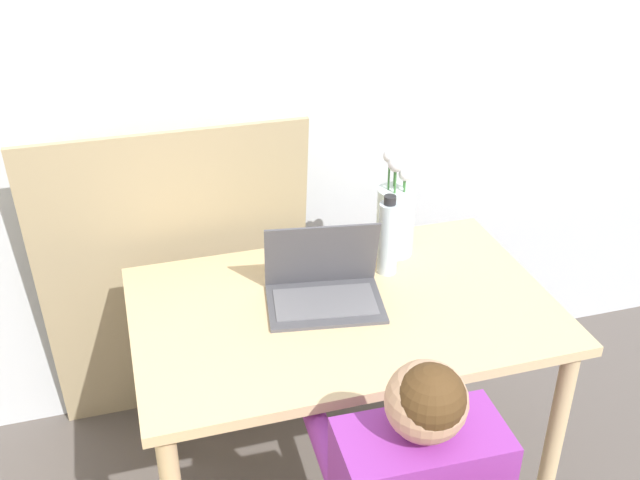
{
  "coord_description": "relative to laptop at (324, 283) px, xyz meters",
  "views": [
    {
      "loc": [
        -0.48,
        -0.05,
        1.91
      ],
      "look_at": [
        0.02,
        1.64,
        0.91
      ],
      "focal_mm": 42.0,
      "sensor_mm": 36.0,
      "label": 1
    }
  ],
  "objects": [
    {
      "name": "cardboard_panel",
      "position": [
        -0.37,
        0.47,
        -0.22
      ],
      "size": [
        0.87,
        0.17,
        1.12
      ],
      "color": "tan",
      "rests_on": "ground_plane"
    },
    {
      "name": "dining_table",
      "position": [
        0.04,
        -0.05,
        -0.15
      ],
      "size": [
        1.16,
        0.73,
        0.73
      ],
      "color": "#D6B784",
      "rests_on": "ground_plane"
    },
    {
      "name": "flower_vase",
      "position": [
        0.28,
        0.19,
        0.08
      ],
      "size": [
        0.11,
        0.11,
        0.34
      ],
      "color": "silver",
      "rests_on": "dining_table"
    },
    {
      "name": "water_bottle",
      "position": [
        0.22,
        0.09,
        0.07
      ],
      "size": [
        0.06,
        0.06,
        0.25
      ],
      "color": "silver",
      "rests_on": "dining_table"
    },
    {
      "name": "wall_back",
      "position": [
        -0.02,
        0.6,
        0.47
      ],
      "size": [
        6.4,
        0.05,
        2.5
      ],
      "color": "silver",
      "rests_on": "ground_plane"
    },
    {
      "name": "laptop",
      "position": [
        0.0,
        0.0,
        0.0
      ],
      "size": [
        0.35,
        0.27,
        0.22
      ],
      "rotation": [
        0.0,
        0.0,
        -0.16
      ],
      "color": "#4C4C51",
      "rests_on": "dining_table"
    }
  ]
}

